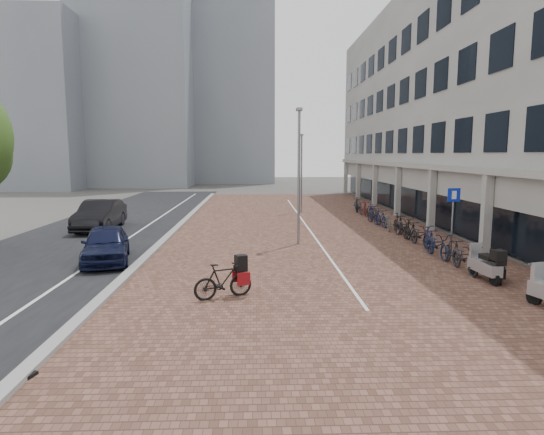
{
  "coord_description": "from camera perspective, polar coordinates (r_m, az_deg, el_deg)",
  "views": [
    {
      "loc": [
        -0.75,
        -14.67,
        4.13
      ],
      "look_at": [
        0.0,
        6.0,
        1.3
      ],
      "focal_mm": 30.66,
      "sensor_mm": 36.0,
      "label": 1
    }
  ],
  "objects": [
    {
      "name": "ground",
      "position": [
        15.26,
        0.83,
        -7.91
      ],
      "size": [
        140.0,
        140.0,
        0.0
      ],
      "primitive_type": "plane",
      "color": "#474442",
      "rests_on": "ground"
    },
    {
      "name": "plaza_brick",
      "position": [
        27.12,
        3.76,
        -0.96
      ],
      "size": [
        14.5,
        42.0,
        0.04
      ],
      "primitive_type": "cube",
      "color": "brown",
      "rests_on": "ground"
    },
    {
      "name": "street_asphalt",
      "position": [
        28.22,
        -19.06,
        -1.05
      ],
      "size": [
        8.0,
        50.0,
        0.03
      ],
      "primitive_type": "cube",
      "color": "black",
      "rests_on": "ground"
    },
    {
      "name": "curb",
      "position": [
        27.32,
        -11.22,
        -0.91
      ],
      "size": [
        0.35,
        42.0,
        0.14
      ],
      "primitive_type": "cube",
      "color": "gray",
      "rests_on": "ground"
    },
    {
      "name": "lane_line",
      "position": [
        27.7,
        -15.1,
        -1.01
      ],
      "size": [
        0.12,
        44.0,
        0.0
      ],
      "primitive_type": "cube",
      "color": "white",
      "rests_on": "street_asphalt"
    },
    {
      "name": "parking_line",
      "position": [
        27.14,
        4.18,
        -0.91
      ],
      "size": [
        0.1,
        30.0,
        0.0
      ],
      "primitive_type": "cube",
      "color": "white",
      "rests_on": "plaza_brick"
    },
    {
      "name": "office_building",
      "position": [
        33.87,
        22.59,
        14.52
      ],
      "size": [
        8.4,
        40.0,
        15.0
      ],
      "color": "#A9A9A4",
      "rests_on": "ground"
    },
    {
      "name": "bg_towers",
      "position": [
        65.78,
        -14.57,
        16.14
      ],
      "size": [
        33.0,
        23.0,
        32.0
      ],
      "color": "gray",
      "rests_on": "ground"
    },
    {
      "name": "car_navy",
      "position": [
        18.96,
        -19.72,
        -3.07
      ],
      "size": [
        2.6,
        4.42,
        1.41
      ],
      "primitive_type": "imported",
      "rotation": [
        0.0,
        0.0,
        0.24
      ],
      "color": "black",
      "rests_on": "ground"
    },
    {
      "name": "car_dark",
      "position": [
        27.1,
        -20.37,
        0.28
      ],
      "size": [
        1.87,
        5.01,
        1.64
      ],
      "primitive_type": "imported",
      "rotation": [
        0.0,
        0.0,
        0.03
      ],
      "color": "black",
      "rests_on": "ground"
    },
    {
      "name": "hero_bike",
      "position": [
        13.48,
        -6.02,
        -7.66
      ],
      "size": [
        1.8,
        1.13,
        1.23
      ],
      "rotation": [
        0.0,
        0.0,
        1.97
      ],
      "color": "black",
      "rests_on": "ground"
    },
    {
      "name": "shoes",
      "position": [
        10.12,
        -28.0,
        -16.97
      ],
      "size": [
        0.41,
        0.37,
        0.09
      ],
      "primitive_type": null,
      "rotation": [
        0.0,
        0.0,
        -0.28
      ],
      "color": "black",
      "rests_on": "ground"
    },
    {
      "name": "scooter_front",
      "position": [
        16.68,
        24.66,
        -5.17
      ],
      "size": [
        0.67,
        1.76,
        1.19
      ],
      "primitive_type": null,
      "rotation": [
        0.0,
        0.0,
        0.08
      ],
      "color": "#A2A3A7",
      "rests_on": "ground"
    },
    {
      "name": "scooter_mid",
      "position": [
        16.83,
        26.13,
        -5.53
      ],
      "size": [
        0.97,
        1.46,
        0.97
      ],
      "primitive_type": null,
      "rotation": [
        0.0,
        0.0,
        -0.42
      ],
      "color": "black",
      "rests_on": "ground"
    },
    {
      "name": "parking_sign",
      "position": [
        20.77,
        21.35,
        1.0
      ],
      "size": [
        0.57,
        0.13,
        2.73
      ],
      "rotation": [
        0.0,
        0.0,
        0.16
      ],
      "color": "slate",
      "rests_on": "ground"
    },
    {
      "name": "lamp_near",
      "position": [
        21.07,
        3.3,
        4.84
      ],
      "size": [
        0.12,
        0.12,
        6.1
      ],
      "primitive_type": "cylinder",
      "color": "slate",
      "rests_on": "ground"
    },
    {
      "name": "lamp_far",
      "position": [
        32.93,
        3.62,
        5.34
      ],
      "size": [
        0.12,
        0.12,
        5.47
      ],
      "primitive_type": "cylinder",
      "color": "gray",
      "rests_on": "ground"
    },
    {
      "name": "bike_row",
      "position": [
        26.18,
        14.21,
        -0.38
      ],
      "size": [
        1.32,
        20.4,
        1.05
      ],
      "color": "black",
      "rests_on": "ground"
    }
  ]
}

